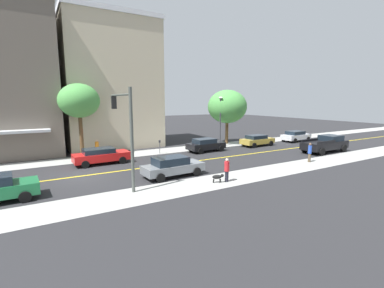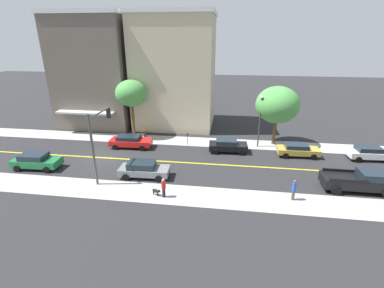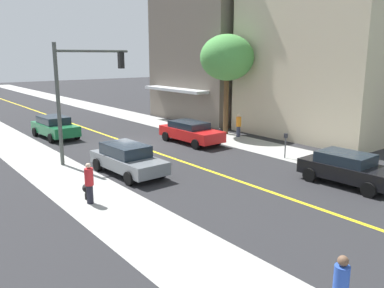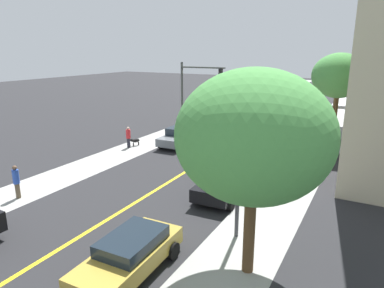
{
  "view_description": "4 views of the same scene",
  "coord_description": "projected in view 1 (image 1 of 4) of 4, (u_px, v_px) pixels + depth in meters",
  "views": [
    {
      "loc": [
        21.17,
        -3.04,
        5.61
      ],
      "look_at": [
        1.24,
        8.72,
        1.88
      ],
      "focal_mm": 25.42,
      "sensor_mm": 36.0,
      "label": 1
    },
    {
      "loc": [
        25.49,
        13.23,
        12.2
      ],
      "look_at": [
        0.58,
        9.79,
        2.33
      ],
      "focal_mm": 25.82,
      "sensor_mm": 36.0,
      "label": 2
    },
    {
      "loc": [
        12.61,
        22.5,
        5.73
      ],
      "look_at": [
        1.64,
        8.45,
        1.74
      ],
      "focal_mm": 37.14,
      "sensor_mm": 36.0,
      "label": 3
    },
    {
      "loc": [
        -10.05,
        28.76,
        7.39
      ],
      "look_at": [
        -0.03,
        10.27,
        1.63
      ],
      "focal_mm": 32.16,
      "sensor_mm": 36.0,
      "label": 4
    }
  ],
  "objects": [
    {
      "name": "ground_plane",
      "position": [
        84.0,
        176.0,
        20.42
      ],
      "size": [
        140.0,
        140.0,
        0.0
      ],
      "primitive_type": "plane",
      "color": "#262628"
    },
    {
      "name": "sidewalk_left",
      "position": [
        73.0,
        160.0,
        25.68
      ],
      "size": [
        3.1,
        126.0,
        0.01
      ],
      "primitive_type": "cube",
      "color": "#9E9E99",
      "rests_on": "ground"
    },
    {
      "name": "sidewalk_right",
      "position": [
        103.0,
        202.0,
        15.15
      ],
      "size": [
        3.1,
        126.0,
        0.01
      ],
      "primitive_type": "cube",
      "color": "#9E9E99",
      "rests_on": "ground"
    },
    {
      "name": "road_centerline_stripe",
      "position": [
        84.0,
        176.0,
        20.42
      ],
      "size": [
        0.2,
        126.0,
        0.0
      ],
      "primitive_type": "cube",
      "color": "yellow",
      "rests_on": "ground"
    },
    {
      "name": "pale_office_building",
      "position": [
        1.0,
        80.0,
        27.53
      ],
      "size": [
        11.52,
        10.41,
        15.21
      ],
      "rotation": [
        0.0,
        0.0,
        -1.57
      ],
      "color": "#665B51",
      "rests_on": "ground"
    },
    {
      "name": "tan_rowhouse",
      "position": [
        110.0,
        83.0,
        33.04
      ],
      "size": [
        8.89,
        10.91,
        15.25
      ],
      "rotation": [
        0.0,
        0.0,
        -1.57
      ],
      "color": "beige",
      "rests_on": "ground"
    },
    {
      "name": "street_tree_left_near",
      "position": [
        79.0,
        101.0,
        26.29
      ],
      "size": [
        3.87,
        3.87,
        7.22
      ],
      "color": "brown",
      "rests_on": "ground"
    },
    {
      "name": "street_tree_right_corner",
      "position": [
        227.0,
        107.0,
        34.84
      ],
      "size": [
        4.99,
        4.99,
        6.93
      ],
      "color": "brown",
      "rests_on": "ground"
    },
    {
      "name": "fire_hydrant",
      "position": [
        104.0,
        155.0,
        26.18
      ],
      "size": [
        0.44,
        0.24,
        0.87
      ],
      "color": "red",
      "rests_on": "ground"
    },
    {
      "name": "parking_meter",
      "position": [
        160.0,
        145.0,
        28.84
      ],
      "size": [
        0.12,
        0.18,
        1.43
      ],
      "color": "#4C4C51",
      "rests_on": "ground"
    },
    {
      "name": "traffic_light_mast",
      "position": [
        125.0,
        122.0,
        17.19
      ],
      "size": [
        4.23,
        0.32,
        6.38
      ],
      "rotation": [
        0.0,
        0.0,
        3.14
      ],
      "color": "#474C47",
      "rests_on": "ground"
    },
    {
      "name": "street_lamp",
      "position": [
        220.0,
        116.0,
        33.02
      ],
      "size": [
        0.7,
        0.36,
        6.03
      ],
      "color": "#38383D",
      "rests_on": "ground"
    },
    {
      "name": "red_sedan_left_curb",
      "position": [
        101.0,
        155.0,
        24.09
      ],
      "size": [
        2.18,
        4.83,
        1.42
      ],
      "rotation": [
        0.0,
        0.0,
        1.6
      ],
      "color": "red",
      "rests_on": "ground"
    },
    {
      "name": "gold_sedan_left_curb",
      "position": [
        257.0,
        140.0,
        33.57
      ],
      "size": [
        2.09,
        4.41,
        1.37
      ],
      "rotation": [
        0.0,
        0.0,
        1.6
      ],
      "color": "#B29338",
      "rests_on": "ground"
    },
    {
      "name": "grey_sedan_right_curb",
      "position": [
        172.0,
        166.0,
        20.16
      ],
      "size": [
        2.16,
        4.65,
        1.48
      ],
      "rotation": [
        0.0,
        0.0,
        1.61
      ],
      "color": "slate",
      "rests_on": "ground"
    },
    {
      "name": "black_sedan_left_curb",
      "position": [
        206.0,
        145.0,
        29.94
      ],
      "size": [
        2.24,
        4.32,
        1.44
      ],
      "rotation": [
        0.0,
        0.0,
        1.62
      ],
      "color": "black",
      "rests_on": "ground"
    },
    {
      "name": "white_sedan_left_curb",
      "position": [
        296.0,
        136.0,
        37.29
      ],
      "size": [
        2.19,
        4.41,
        1.45
      ],
      "rotation": [
        0.0,
        0.0,
        1.62
      ],
      "color": "silver",
      "rests_on": "ground"
    },
    {
      "name": "black_pickup_truck",
      "position": [
        326.0,
        144.0,
        29.62
      ],
      "size": [
        2.32,
        5.73,
        1.8
      ],
      "rotation": [
        0.0,
        0.0,
        1.57
      ],
      "color": "black",
      "rests_on": "ground"
    },
    {
      "name": "pedestrian_red_shirt",
      "position": [
        227.0,
        169.0,
        18.79
      ],
      "size": [
        0.34,
        0.34,
        1.65
      ],
      "rotation": [
        0.0,
        0.0,
        1.15
      ],
      "color": "black",
      "rests_on": "ground"
    },
    {
      "name": "pedestrian_blue_shirt",
      "position": [
        310.0,
        152.0,
        24.78
      ],
      "size": [
        0.32,
        0.32,
        1.76
      ],
      "rotation": [
        0.0,
        0.0,
        0.42
      ],
      "color": "brown",
      "rests_on": "ground"
    },
    {
      "name": "pedestrian_orange_shirt",
      "position": [
        97.0,
        147.0,
        27.69
      ],
      "size": [
        0.37,
        0.37,
        1.65
      ],
      "rotation": [
        0.0,
        0.0,
        2.07
      ],
      "color": "#33384C",
      "rests_on": "ground"
    },
    {
      "name": "small_dog",
      "position": [
        218.0,
        177.0,
        18.63
      ],
      "size": [
        0.54,
        0.81,
        0.61
      ],
      "rotation": [
        0.0,
        0.0,
        1.14
      ],
      "color": "black",
      "rests_on": "ground"
    }
  ]
}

